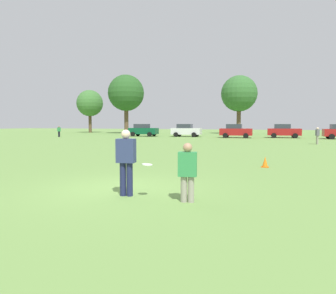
{
  "coord_description": "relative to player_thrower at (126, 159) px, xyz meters",
  "views": [
    {
      "loc": [
        4.37,
        -8.05,
        1.94
      ],
      "look_at": [
        1.48,
        0.03,
        1.28
      ],
      "focal_mm": 33.28,
      "sensor_mm": 36.0,
      "label": 1
    }
  ],
  "objects": [
    {
      "name": "tree_west_oak",
      "position": [
        -32.99,
        47.75,
        4.99
      ],
      "size": [
        5.36,
        5.36,
        8.71
      ],
      "color": "brown",
      "rests_on": "ground"
    },
    {
      "name": "traffic_cone",
      "position": [
        3.25,
        6.89,
        -0.77
      ],
      "size": [
        0.32,
        0.32,
        0.48
      ],
      "color": "#D8590C",
      "rests_on": "ground"
    },
    {
      "name": "tree_west_maple",
      "position": [
        -23.41,
        45.36,
        6.55
      ],
      "size": [
        6.75,
        6.75,
        10.97
      ],
      "color": "brown",
      "rests_on": "ground"
    },
    {
      "name": "frisbee",
      "position": [
        0.66,
        -0.11,
        -0.11
      ],
      "size": [
        0.27,
        0.27,
        0.05
      ],
      "color": "white"
    },
    {
      "name": "bystander_sideline_watcher",
      "position": [
        -25.44,
        28.75,
        -0.12
      ],
      "size": [
        0.29,
        0.45,
        1.54
      ],
      "color": "black",
      "rests_on": "ground"
    },
    {
      "name": "tree_center_elm",
      "position": [
        -3.15,
        49.8,
        6.18
      ],
      "size": [
        6.42,
        6.42,
        10.44
      ],
      "color": "brown",
      "rests_on": "ground"
    },
    {
      "name": "parked_car_center",
      "position": [
        -1.67,
        34.55,
        -0.07
      ],
      "size": [
        4.29,
        2.39,
        1.82
      ],
      "color": "maroon",
      "rests_on": "ground"
    },
    {
      "name": "player_defender",
      "position": [
        1.72,
        -0.1,
        -0.19
      ],
      "size": [
        0.5,
        0.35,
        1.46
      ],
      "color": "gray",
      "rests_on": "ground"
    },
    {
      "name": "ground_plane",
      "position": [
        -0.57,
        0.71,
        -1.0
      ],
      "size": [
        175.57,
        175.57,
        0.0
      ],
      "primitive_type": "plane",
      "color": "#6B9347"
    },
    {
      "name": "parked_car_mid_left",
      "position": [
        -8.77,
        35.41,
        -0.07
      ],
      "size": [
        4.29,
        2.39,
        1.82
      ],
      "color": "silver",
      "rests_on": "ground"
    },
    {
      "name": "parked_car_mid_right",
      "position": [
        4.33,
        36.67,
        -0.07
      ],
      "size": [
        4.29,
        2.39,
        1.82
      ],
      "color": "maroon",
      "rests_on": "ground"
    },
    {
      "name": "player_thrower",
      "position": [
        0.0,
        0.0,
        0.0
      ],
      "size": [
        0.52,
        0.35,
        1.76
      ],
      "color": "#1E234C",
      "rests_on": "ground"
    },
    {
      "name": "parked_car_near_left",
      "position": [
        -15.21,
        34.82,
        -0.07
      ],
      "size": [
        4.29,
        2.39,
        1.82
      ],
      "color": "#0C4C2D",
      "rests_on": "ground"
    },
    {
      "name": "bystander_field_marshal",
      "position": [
        7.09,
        24.05,
        -0.11
      ],
      "size": [
        0.34,
        0.48,
        1.57
      ],
      "color": "gray",
      "rests_on": "ground"
    }
  ]
}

